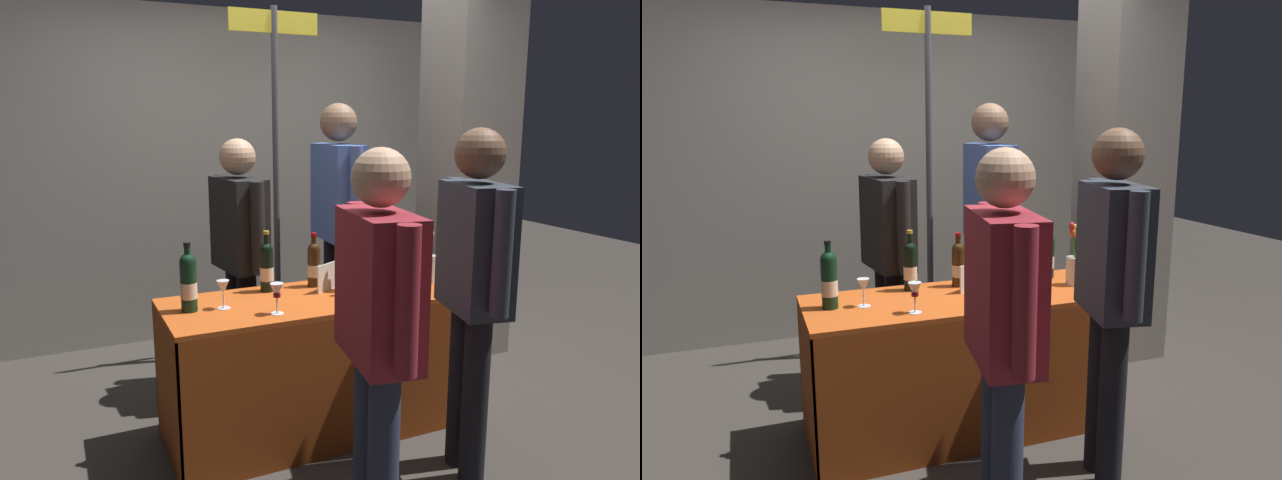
{
  "view_description": "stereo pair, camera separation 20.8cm",
  "coord_description": "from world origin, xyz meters",
  "views": [
    {
      "loc": [
        -1.25,
        -2.75,
        1.66
      ],
      "look_at": [
        0.0,
        0.0,
        1.05
      ],
      "focal_mm": 33.45,
      "sensor_mm": 36.0,
      "label": 1
    },
    {
      "loc": [
        -1.06,
        -2.83,
        1.66
      ],
      "look_at": [
        0.0,
        0.0,
        1.05
      ],
      "focal_mm": 33.45,
      "sensor_mm": 36.0,
      "label": 2
    }
  ],
  "objects": [
    {
      "name": "ground_plane",
      "position": [
        0.0,
        0.0,
        0.0
      ],
      "size": [
        12.0,
        12.0,
        0.0
      ],
      "primitive_type": "plane",
      "color": "#38332D"
    },
    {
      "name": "back_partition",
      "position": [
        0.0,
        1.8,
        1.24
      ],
      "size": [
        5.2,
        0.12,
        2.47
      ],
      "primitive_type": "cube",
      "color": "#9E998E",
      "rests_on": "ground_plane"
    },
    {
      "name": "concrete_pillar",
      "position": [
        1.45,
        0.67,
        1.43
      ],
      "size": [
        0.5,
        0.5,
        2.86
      ],
      "primitive_type": "cube",
      "color": "gray",
      "rests_on": "ground_plane"
    },
    {
      "name": "tasting_table",
      "position": [
        0.0,
        0.0,
        0.51
      ],
      "size": [
        1.64,
        0.62,
        0.75
      ],
      "color": "#B74C19",
      "rests_on": "ground_plane"
    },
    {
      "name": "featured_wine_bottle",
      "position": [
        -0.22,
        0.2,
        0.89
      ],
      "size": [
        0.07,
        0.07,
        0.33
      ],
      "color": "black",
      "rests_on": "tasting_table"
    },
    {
      "name": "display_bottle_0",
      "position": [
        0.19,
        0.03,
        0.88
      ],
      "size": [
        0.07,
        0.07,
        0.32
      ],
      "color": "black",
      "rests_on": "tasting_table"
    },
    {
      "name": "display_bottle_1",
      "position": [
        0.22,
        -0.07,
        0.89
      ],
      "size": [
        0.07,
        0.07,
        0.32
      ],
      "color": "black",
      "rests_on": "tasting_table"
    },
    {
      "name": "display_bottle_2",
      "position": [
        -0.68,
        0.03,
        0.9
      ],
      "size": [
        0.08,
        0.08,
        0.34
      ],
      "color": "black",
      "rests_on": "tasting_table"
    },
    {
      "name": "display_bottle_3",
      "position": [
        0.05,
        0.18,
        0.88
      ],
      "size": [
        0.07,
        0.07,
        0.3
      ],
      "color": "#38230F",
      "rests_on": "tasting_table"
    },
    {
      "name": "display_bottle_4",
      "position": [
        0.61,
        0.18,
        0.88
      ],
      "size": [
        0.07,
        0.07,
        0.31
      ],
      "color": "black",
      "rests_on": "tasting_table"
    },
    {
      "name": "wine_glass_near_vendor",
      "position": [
        -0.31,
        -0.19,
        0.86
      ],
      "size": [
        0.07,
        0.07,
        0.15
      ],
      "color": "silver",
      "rests_on": "tasting_table"
    },
    {
      "name": "wine_glass_mid",
      "position": [
        -0.52,
        -0.0,
        0.86
      ],
      "size": [
        0.07,
        0.07,
        0.14
      ],
      "color": "silver",
      "rests_on": "tasting_table"
    },
    {
      "name": "wine_glass_near_taster",
      "position": [
        0.2,
        -0.21,
        0.86
      ],
      "size": [
        0.07,
        0.07,
        0.15
      ],
      "color": "silver",
      "rests_on": "tasting_table"
    },
    {
      "name": "flower_vase",
      "position": [
        0.66,
        -0.02,
        0.87
      ],
      "size": [
        0.09,
        0.09,
        0.36
      ],
      "color": "silver",
      "rests_on": "tasting_table"
    },
    {
      "name": "brochure_stand",
      "position": [
        0.08,
        0.08,
        0.83
      ],
      "size": [
        0.16,
        0.1,
        0.15
      ],
      "primitive_type": "cube",
      "rotation": [
        0.02,
        0.0,
        3.65
      ],
      "color": "silver",
      "rests_on": "tasting_table"
    },
    {
      "name": "vendor_presenter",
      "position": [
        -0.24,
        0.64,
        0.93
      ],
      "size": [
        0.26,
        0.59,
        1.56
      ],
      "rotation": [
        0.0,
        0.0,
        -1.45
      ],
      "color": "black",
      "rests_on": "ground_plane"
    },
    {
      "name": "vendor_assistant",
      "position": [
        0.47,
        0.75,
        1.08
      ],
      "size": [
        0.24,
        0.64,
        1.77
      ],
      "rotation": [
        0.0,
        0.0,
        -1.62
      ],
      "color": "black",
      "rests_on": "ground_plane"
    },
    {
      "name": "taster_foreground_right",
      "position": [
        0.46,
        -0.67,
        0.98
      ],
      "size": [
        0.3,
        0.56,
        1.63
      ],
      "rotation": [
        0.0,
        0.0,
        1.34
      ],
      "color": "black",
      "rests_on": "ground_plane"
    },
    {
      "name": "taster_foreground_left",
      "position": [
        -0.18,
        -0.92,
        0.94
      ],
      "size": [
        0.28,
        0.6,
        1.57
      ],
      "rotation": [
        0.0,
        0.0,
        1.4
      ],
      "color": "#2D3347",
      "rests_on": "ground_plane"
    },
    {
      "name": "booth_signpost",
      "position": [
        0.18,
        1.12,
        1.45
      ],
      "size": [
        0.62,
        0.04,
        2.4
      ],
      "color": "#47474C",
      "rests_on": "ground_plane"
    }
  ]
}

